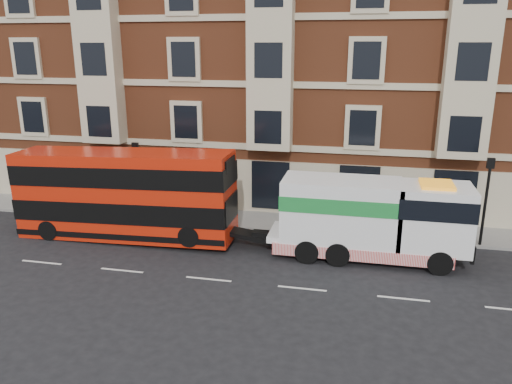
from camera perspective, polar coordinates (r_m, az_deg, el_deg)
ground at (r=21.64m, az=-5.44°, el=-9.89°), size 120.00×120.00×0.00m
sidewalk at (r=28.27m, az=-0.86°, el=-3.18°), size 90.00×3.00×0.15m
victorian_terrace at (r=33.89m, az=2.95°, el=17.27°), size 45.00×12.00×20.40m
lamp_post_west at (r=28.28m, az=-13.42°, el=1.88°), size 0.35×0.15×4.35m
lamp_post_east at (r=26.24m, az=24.84°, el=-0.34°), size 0.35×0.15×4.35m
double_decker_bus at (r=26.01m, az=-14.80°, el=-0.14°), size 11.16×2.56×4.52m
tow_truck at (r=23.40m, az=12.70°, el=-2.92°), size 8.93×2.64×3.72m
pedestrian at (r=31.35m, az=-22.18°, el=-0.67°), size 0.74×0.67×1.70m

